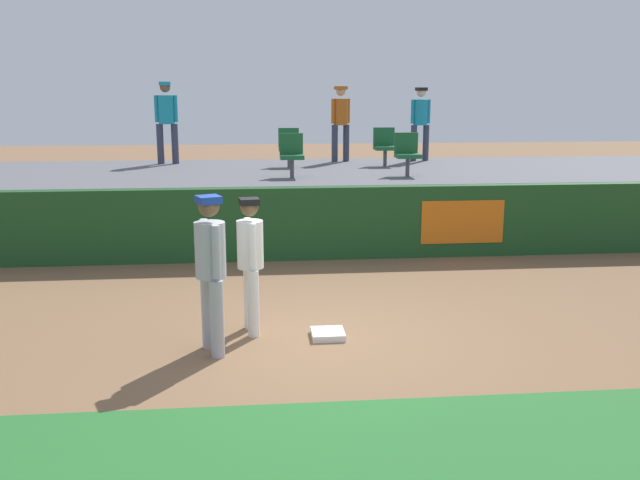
{
  "coord_description": "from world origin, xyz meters",
  "views": [
    {
      "loc": [
        -0.81,
        -7.88,
        2.99
      ],
      "look_at": [
        0.06,
        1.11,
        1.0
      ],
      "focal_mm": 38.97,
      "sensor_mm": 36.0,
      "label": 1
    }
  ],
  "objects_px": {
    "seat_front_right": "(407,152)",
    "spectator_hooded": "(341,118)",
    "first_base": "(328,334)",
    "spectator_casual": "(420,119)",
    "seat_back_right": "(385,144)",
    "seat_front_center": "(292,153)",
    "spectator_capped": "(166,117)",
    "player_runner_visitor": "(211,263)",
    "seat_back_center": "(289,145)",
    "player_fielder_home": "(251,256)"
  },
  "relations": [
    {
      "from": "seat_back_right",
      "to": "seat_front_right",
      "type": "relative_size",
      "value": 1.0
    },
    {
      "from": "seat_front_center",
      "to": "seat_front_right",
      "type": "bearing_deg",
      "value": 0.0
    },
    {
      "from": "player_runner_visitor",
      "to": "seat_front_center",
      "type": "xyz_separation_m",
      "value": [
        1.24,
        5.78,
        0.7
      ]
    },
    {
      "from": "seat_back_center",
      "to": "spectator_hooded",
      "type": "height_order",
      "value": "spectator_hooded"
    },
    {
      "from": "player_fielder_home",
      "to": "seat_back_center",
      "type": "height_order",
      "value": "seat_back_center"
    },
    {
      "from": "spectator_capped",
      "to": "spectator_hooded",
      "type": "bearing_deg",
      "value": 178.93
    },
    {
      "from": "seat_back_center",
      "to": "spectator_capped",
      "type": "distance_m",
      "value": 2.91
    },
    {
      "from": "spectator_casual",
      "to": "spectator_hooded",
      "type": "bearing_deg",
      "value": -6.2
    },
    {
      "from": "seat_front_center",
      "to": "seat_front_right",
      "type": "relative_size",
      "value": 1.0
    },
    {
      "from": "spectator_capped",
      "to": "seat_front_right",
      "type": "bearing_deg",
      "value": 148.74
    },
    {
      "from": "spectator_capped",
      "to": "first_base",
      "type": "bearing_deg",
      "value": 106.33
    },
    {
      "from": "first_base",
      "to": "spectator_hooded",
      "type": "xyz_separation_m",
      "value": [
        1.18,
        8.22,
        2.25
      ]
    },
    {
      "from": "seat_front_center",
      "to": "spectator_hooded",
      "type": "bearing_deg",
      "value": 65.08
    },
    {
      "from": "player_fielder_home",
      "to": "seat_front_center",
      "type": "relative_size",
      "value": 2.01
    },
    {
      "from": "player_runner_visitor",
      "to": "seat_front_right",
      "type": "relative_size",
      "value": 2.17
    },
    {
      "from": "first_base",
      "to": "spectator_capped",
      "type": "bearing_deg",
      "value": 108.98
    },
    {
      "from": "seat_front_right",
      "to": "spectator_hooded",
      "type": "relative_size",
      "value": 0.48
    },
    {
      "from": "player_runner_visitor",
      "to": "spectator_capped",
      "type": "xyz_separation_m",
      "value": [
        -1.42,
        8.47,
        1.29
      ]
    },
    {
      "from": "seat_front_right",
      "to": "spectator_capped",
      "type": "relative_size",
      "value": 0.46
    },
    {
      "from": "first_base",
      "to": "player_runner_visitor",
      "type": "bearing_deg",
      "value": -165.29
    },
    {
      "from": "player_fielder_home",
      "to": "spectator_casual",
      "type": "relative_size",
      "value": 0.99
    },
    {
      "from": "player_fielder_home",
      "to": "seat_front_center",
      "type": "xyz_separation_m",
      "value": [
        0.8,
        5.13,
        0.78
      ]
    },
    {
      "from": "seat_front_right",
      "to": "spectator_casual",
      "type": "relative_size",
      "value": 0.49
    },
    {
      "from": "player_runner_visitor",
      "to": "seat_back_center",
      "type": "bearing_deg",
      "value": 148.78
    },
    {
      "from": "player_fielder_home",
      "to": "seat_front_center",
      "type": "height_order",
      "value": "seat_front_center"
    },
    {
      "from": "spectator_capped",
      "to": "player_fielder_home",
      "type": "bearing_deg",
      "value": 100.79
    },
    {
      "from": "seat_front_center",
      "to": "seat_front_right",
      "type": "height_order",
      "value": "same"
    },
    {
      "from": "seat_front_right",
      "to": "spectator_casual",
      "type": "distance_m",
      "value": 3.01
    },
    {
      "from": "player_fielder_home",
      "to": "seat_back_right",
      "type": "relative_size",
      "value": 2.01
    },
    {
      "from": "player_fielder_home",
      "to": "seat_front_right",
      "type": "distance_m",
      "value": 6.03
    },
    {
      "from": "spectator_hooded",
      "to": "seat_back_center",
      "type": "bearing_deg",
      "value": 15.6
    },
    {
      "from": "player_runner_visitor",
      "to": "spectator_capped",
      "type": "height_order",
      "value": "spectator_capped"
    },
    {
      "from": "seat_front_right",
      "to": "spectator_hooded",
      "type": "xyz_separation_m",
      "value": [
        -0.97,
        2.8,
        0.53
      ]
    },
    {
      "from": "seat_back_center",
      "to": "seat_back_right",
      "type": "bearing_deg",
      "value": 0.01
    },
    {
      "from": "player_fielder_home",
      "to": "player_runner_visitor",
      "type": "relative_size",
      "value": 0.93
    },
    {
      "from": "first_base",
      "to": "seat_front_right",
      "type": "xyz_separation_m",
      "value": [
        2.14,
        5.42,
        1.72
      ]
    },
    {
      "from": "player_runner_visitor",
      "to": "spectator_capped",
      "type": "distance_m",
      "value": 8.69
    },
    {
      "from": "seat_back_right",
      "to": "seat_front_center",
      "type": "distance_m",
      "value": 2.81
    },
    {
      "from": "seat_back_center",
      "to": "spectator_capped",
      "type": "xyz_separation_m",
      "value": [
        -2.71,
        0.89,
        0.59
      ]
    },
    {
      "from": "player_fielder_home",
      "to": "spectator_hooded",
      "type": "bearing_deg",
      "value": 156.17
    },
    {
      "from": "seat_back_center",
      "to": "spectator_hooded",
      "type": "distance_m",
      "value": 1.7
    },
    {
      "from": "first_base",
      "to": "spectator_capped",
      "type": "distance_m",
      "value": 8.88
    },
    {
      "from": "first_base",
      "to": "player_runner_visitor",
      "type": "height_order",
      "value": "player_runner_visitor"
    },
    {
      "from": "spectator_capped",
      "to": "seat_back_right",
      "type": "bearing_deg",
      "value": 166.89
    },
    {
      "from": "seat_front_right",
      "to": "seat_front_center",
      "type": "bearing_deg",
      "value": -180.0
    },
    {
      "from": "seat_back_right",
      "to": "spectator_hooded",
      "type": "height_order",
      "value": "spectator_hooded"
    },
    {
      "from": "seat_back_right",
      "to": "spectator_casual",
      "type": "distance_m",
      "value": 1.54
    },
    {
      "from": "first_base",
      "to": "spectator_hooded",
      "type": "relative_size",
      "value": 0.23
    },
    {
      "from": "player_runner_visitor",
      "to": "seat_front_right",
      "type": "bearing_deg",
      "value": 127.13
    },
    {
      "from": "seat_back_center",
      "to": "seat_front_right",
      "type": "xyz_separation_m",
      "value": [
        2.22,
        -1.8,
        0.0
      ]
    }
  ]
}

